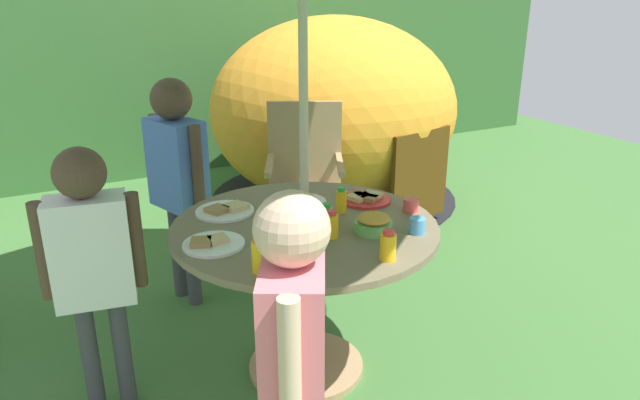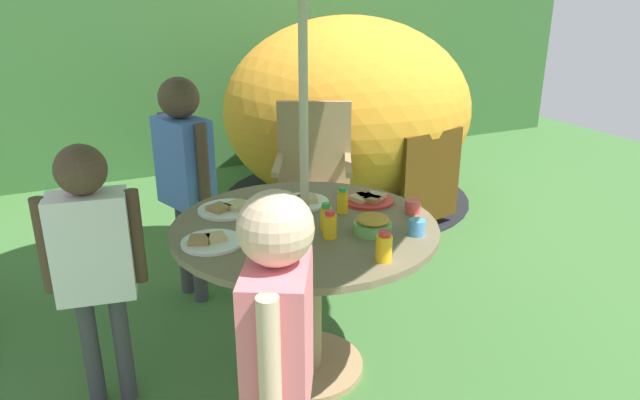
% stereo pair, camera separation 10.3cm
% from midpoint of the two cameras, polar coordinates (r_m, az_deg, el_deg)
% --- Properties ---
extents(ground_plane, '(10.00, 10.00, 0.02)m').
position_cam_midpoint_polar(ground_plane, '(2.77, -0.26, -16.24)').
color(ground_plane, '#3D6B33').
extents(hedge_backdrop, '(9.00, 0.70, 1.84)m').
position_cam_midpoint_polar(hedge_backdrop, '(5.67, -15.74, 12.27)').
color(hedge_backdrop, '#33602D').
rests_on(hedge_backdrop, ground_plane).
extents(garden_table, '(1.11, 1.11, 0.71)m').
position_cam_midpoint_polar(garden_table, '(2.50, -0.28, -6.53)').
color(garden_table, tan).
rests_on(garden_table, ground_plane).
extents(wooden_chair, '(0.61, 0.60, 0.98)m').
position_cam_midpoint_polar(wooden_chair, '(3.55, 0.20, 2.27)').
color(wooden_chair, tan).
rests_on(wooden_chair, ground_plane).
extents(dome_tent, '(2.37, 2.37, 1.43)m').
position_cam_midpoint_polar(dome_tent, '(4.63, 3.33, 8.68)').
color(dome_tent, orange).
rests_on(dome_tent, ground_plane).
extents(child_in_blue_shirt, '(0.27, 0.40, 1.22)m').
position_cam_midpoint_polar(child_in_blue_shirt, '(3.09, -12.22, 3.59)').
color(child_in_blue_shirt, '#3F3F47').
rests_on(child_in_blue_shirt, ground_plane).
extents(child_in_white_shirt, '(0.38, 0.21, 1.11)m').
position_cam_midpoint_polar(child_in_white_shirt, '(2.36, -20.25, -4.31)').
color(child_in_white_shirt, '#3F3F47').
rests_on(child_in_white_shirt, ground_plane).
extents(child_in_pink_shirt, '(0.29, 0.36, 1.17)m').
position_cam_midpoint_polar(child_in_pink_shirt, '(1.62, -2.20, -13.38)').
color(child_in_pink_shirt, '#3F3F47').
rests_on(child_in_pink_shirt, ground_plane).
extents(snack_bowl, '(0.15, 0.15, 0.08)m').
position_cam_midpoint_polar(snack_bowl, '(2.33, 6.43, -2.37)').
color(snack_bowl, '#66B259').
rests_on(snack_bowl, garden_table).
extents(plate_far_right, '(0.25, 0.25, 0.03)m').
position_cam_midpoint_polar(plate_far_right, '(2.57, -7.91, -0.85)').
color(plate_far_right, white).
rests_on(plate_far_right, garden_table).
extents(plate_near_left, '(0.19, 0.19, 0.03)m').
position_cam_midpoint_polar(plate_near_left, '(2.23, -2.19, -4.04)').
color(plate_near_left, white).
rests_on(plate_near_left, garden_table).
extents(plate_front_edge, '(0.24, 0.24, 0.03)m').
position_cam_midpoint_polar(plate_front_edge, '(2.63, -0.61, -0.13)').
color(plate_front_edge, white).
rests_on(plate_front_edge, garden_table).
extents(plate_far_left, '(0.24, 0.24, 0.03)m').
position_cam_midpoint_polar(plate_far_left, '(2.26, -9.35, -4.01)').
color(plate_far_left, white).
rests_on(plate_far_left, garden_table).
extents(plate_back_edge, '(0.23, 0.23, 0.03)m').
position_cam_midpoint_polar(plate_back_edge, '(2.67, 5.82, 0.09)').
color(plate_back_edge, red).
rests_on(plate_back_edge, garden_table).
extents(juice_bottle_near_right, '(0.06, 0.06, 0.12)m').
position_cam_midpoint_polar(juice_bottle_near_right, '(2.10, 7.68, -4.60)').
color(juice_bottle_near_right, yellow).
rests_on(juice_bottle_near_right, garden_table).
extents(juice_bottle_center_front, '(0.05, 0.05, 0.11)m').
position_cam_midpoint_polar(juice_bottle_center_front, '(2.27, 2.27, -2.49)').
color(juice_bottle_center_front, yellow).
rests_on(juice_bottle_center_front, garden_table).
extents(juice_bottle_center_back, '(0.05, 0.05, 0.13)m').
position_cam_midpoint_polar(juice_bottle_center_back, '(2.01, -5.07, -5.32)').
color(juice_bottle_center_back, yellow).
rests_on(juice_bottle_center_back, garden_table).
extents(juice_bottle_mid_left, '(0.05, 0.05, 0.11)m').
position_cam_midpoint_polar(juice_bottle_mid_left, '(2.35, 1.83, -1.70)').
color(juice_bottle_mid_left, yellow).
rests_on(juice_bottle_mid_left, garden_table).
extents(juice_bottle_mid_right, '(0.05, 0.05, 0.12)m').
position_cam_midpoint_polar(juice_bottle_mid_right, '(2.04, -2.09, -5.06)').
color(juice_bottle_mid_right, yellow).
rests_on(juice_bottle_mid_right, garden_table).
extents(juice_bottle_spot_a, '(0.05, 0.05, 0.11)m').
position_cam_midpoint_polar(juice_bottle_spot_a, '(2.52, 3.39, -0.11)').
color(juice_bottle_spot_a, yellow).
rests_on(juice_bottle_spot_a, garden_table).
extents(cup_near, '(0.07, 0.07, 0.06)m').
position_cam_midpoint_polar(cup_near, '(2.56, 10.21, -0.64)').
color(cup_near, '#E04C47').
rests_on(cup_near, garden_table).
extents(cup_far, '(0.07, 0.07, 0.06)m').
position_cam_midpoint_polar(cup_far, '(2.34, 10.70, -2.66)').
color(cup_far, '#4C99D8').
rests_on(cup_far, garden_table).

